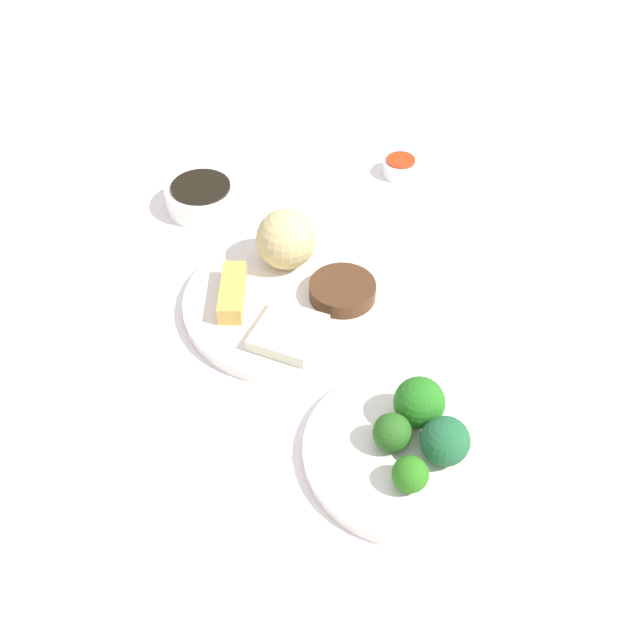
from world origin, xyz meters
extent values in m
cube|color=white|center=(0.00, 0.00, 0.01)|extent=(2.20, 2.20, 0.02)
cylinder|color=white|center=(0.02, -0.02, 0.03)|extent=(0.26, 0.26, 0.02)
sphere|color=#CEB877|center=(-0.04, 0.02, 0.08)|extent=(0.08, 0.08, 0.08)
cube|color=gold|center=(-0.02, -0.07, 0.05)|extent=(0.09, 0.08, 0.02)
cube|color=beige|center=(0.08, -0.06, 0.04)|extent=(0.10, 0.11, 0.02)
cylinder|color=#4A2C18|center=(0.06, 0.04, 0.05)|extent=(0.08, 0.08, 0.02)
cylinder|color=white|center=(0.28, -0.05, 0.03)|extent=(0.23, 0.23, 0.01)
sphere|color=#29601D|center=(0.27, -0.06, 0.05)|extent=(0.04, 0.04, 0.04)
sphere|color=#2B741A|center=(0.32, -0.08, 0.05)|extent=(0.04, 0.04, 0.04)
sphere|color=#206035|center=(0.31, -0.03, 0.06)|extent=(0.05, 0.05, 0.05)
sphere|color=#25731D|center=(0.26, -0.02, 0.06)|extent=(0.06, 0.06, 0.06)
cylinder|color=white|center=(-0.22, 0.01, 0.04)|extent=(0.10, 0.10, 0.03)
cylinder|color=black|center=(-0.22, 0.01, 0.06)|extent=(0.08, 0.08, 0.00)
cylinder|color=white|center=(-0.11, 0.29, 0.03)|extent=(0.05, 0.05, 0.02)
cylinder|color=red|center=(-0.11, 0.29, 0.05)|extent=(0.04, 0.04, 0.00)
camera|label=1|loc=(0.63, -0.44, 0.74)|focal=45.70mm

